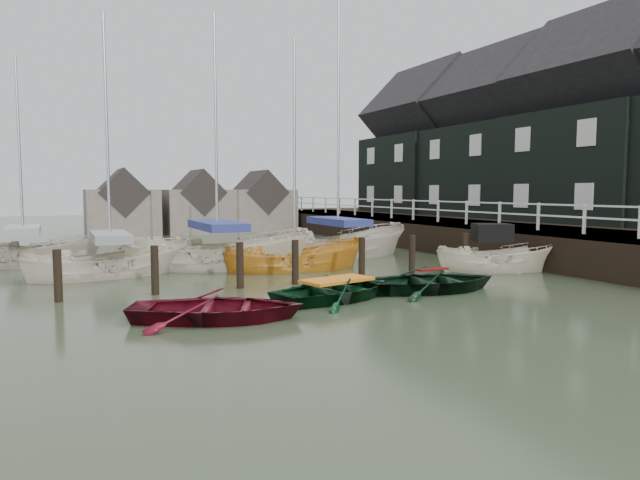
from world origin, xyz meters
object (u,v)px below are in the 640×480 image
sailboat_c (295,269)px  sailboat_d (338,256)px  motorboat (495,269)px  rowboat_dkgreen (432,291)px  sailboat_a (111,274)px  sailboat_e (25,264)px  sailboat_b (218,266)px  rowboat_green (337,299)px  rowboat_red (218,320)px

sailboat_c → sailboat_d: 4.32m
sailboat_c → sailboat_d: (3.25, 2.85, 0.05)m
motorboat → sailboat_d: (-3.13, 6.45, -0.03)m
rowboat_dkgreen → motorboat: size_ratio=0.88×
sailboat_c → sailboat_a: bearing=85.8°
rowboat_dkgreen → sailboat_e: bearing=53.1°
rowboat_dkgreen → sailboat_e: 15.90m
rowboat_dkgreen → sailboat_a: bearing=57.9°
rowboat_dkgreen → sailboat_e: sailboat_e is taller
motorboat → sailboat_b: 10.32m
rowboat_green → motorboat: size_ratio=0.83×
sailboat_a → rowboat_green: bearing=-156.2°
rowboat_dkgreen → sailboat_a: (-8.31, 7.14, 0.06)m
rowboat_dkgreen → motorboat: (4.44, 2.31, 0.10)m
motorboat → sailboat_a: (-12.75, 4.83, -0.03)m
sailboat_a → sailboat_e: sailboat_a is taller
motorboat → sailboat_c: size_ratio=0.48×
motorboat → rowboat_dkgreen: bearing=141.3°
rowboat_green → sailboat_d: 9.81m
rowboat_red → motorboat: size_ratio=0.86×
motorboat → sailboat_e: size_ratio=0.50×
sailboat_b → sailboat_d: bearing=-59.7°
rowboat_red → rowboat_dkgreen: (6.72, 1.03, 0.00)m
rowboat_dkgreen → sailboat_d: size_ratio=0.31×
motorboat → sailboat_d: size_ratio=0.35×
sailboat_e → sailboat_d: bearing=-80.9°
rowboat_red → sailboat_d: 12.66m
motorboat → sailboat_a: 13.63m
motorboat → sailboat_d: bearing=49.8°
sailboat_a → sailboat_b: sailboat_b is taller
sailboat_b → sailboat_d: (5.74, 1.19, 0.01)m
rowboat_red → sailboat_e: sailboat_e is taller
rowboat_green → sailboat_c: (1.20, 5.90, 0.02)m
rowboat_red → sailboat_d: size_ratio=0.30×
sailboat_a → sailboat_c: 6.49m
rowboat_dkgreen → sailboat_a: 10.95m
rowboat_green → sailboat_a: sailboat_a is taller
sailboat_b → sailboat_e: sailboat_b is taller
sailboat_d → rowboat_green: bearing=150.9°
rowboat_dkgreen → sailboat_e: size_ratio=0.44×
rowboat_red → motorboat: (11.16, 3.34, 0.10)m
sailboat_a → sailboat_d: bearing=-92.6°
sailboat_b → sailboat_e: bearing=79.4°
sailboat_b → sailboat_a: bearing=115.0°
rowboat_green → sailboat_a: size_ratio=0.38×
rowboat_green → rowboat_dkgreen: 3.14m
rowboat_red → rowboat_green: (3.58, 1.04, 0.00)m
sailboat_a → sailboat_b: size_ratio=0.93×
rowboat_dkgreen → rowboat_green: bearing=98.4°
rowboat_red → sailboat_a: size_ratio=0.39×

